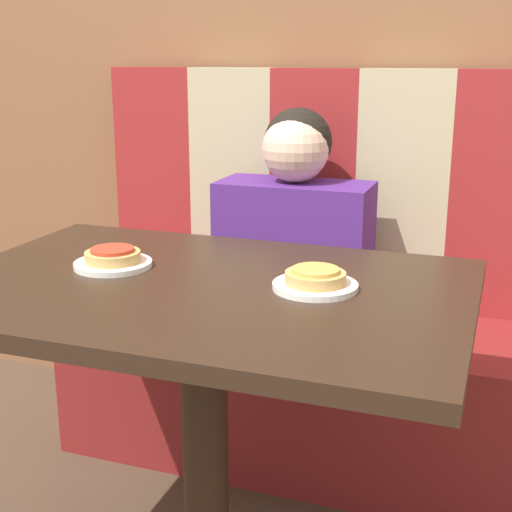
% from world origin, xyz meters
% --- Properties ---
extents(wall_back, '(7.00, 0.05, 2.60)m').
position_xyz_m(wall_back, '(0.00, 0.96, 1.30)').
color(wall_back, brown).
rests_on(wall_back, ground_plane).
extents(booth_seat, '(1.37, 0.49, 0.45)m').
position_xyz_m(booth_seat, '(0.00, 0.66, 0.23)').
color(booth_seat, maroon).
rests_on(booth_seat, ground_plane).
extents(booth_backrest, '(1.37, 0.07, 0.71)m').
position_xyz_m(booth_backrest, '(-0.00, 0.87, 0.81)').
color(booth_backrest, maroon).
rests_on(booth_backrest, booth_seat).
extents(dining_table, '(1.08, 0.74, 0.76)m').
position_xyz_m(dining_table, '(0.00, 0.00, 0.66)').
color(dining_table, black).
rests_on(dining_table, ground_plane).
extents(person, '(0.44, 0.22, 0.61)m').
position_xyz_m(person, '(0.00, 0.66, 0.74)').
color(person, '#4C237A').
rests_on(person, booth_seat).
extents(plate_left, '(0.17, 0.17, 0.01)m').
position_xyz_m(plate_left, '(-0.23, 0.04, 0.76)').
color(plate_left, white).
rests_on(plate_left, dining_table).
extents(plate_right, '(0.17, 0.17, 0.01)m').
position_xyz_m(plate_right, '(0.23, 0.04, 0.76)').
color(plate_right, white).
rests_on(plate_right, dining_table).
extents(pizza_left, '(0.12, 0.12, 0.03)m').
position_xyz_m(pizza_left, '(-0.23, 0.04, 0.78)').
color(pizza_left, tan).
rests_on(pizza_left, plate_left).
extents(pizza_right, '(0.12, 0.12, 0.03)m').
position_xyz_m(pizza_right, '(0.23, 0.04, 0.78)').
color(pizza_right, tan).
rests_on(pizza_right, plate_right).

